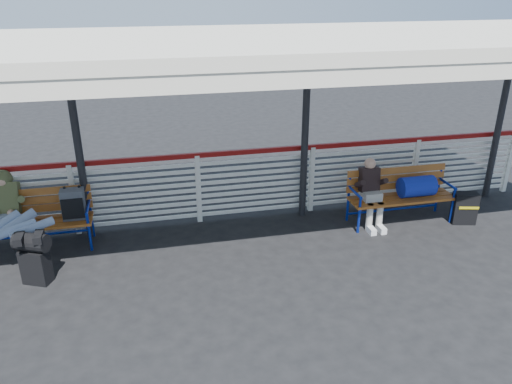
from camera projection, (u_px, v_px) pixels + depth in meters
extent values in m
plane|color=black|center=(216.00, 280.00, 6.94)|extent=(60.00, 60.00, 0.00)
cube|color=silver|center=(198.00, 189.00, 8.40)|extent=(12.00, 0.04, 1.04)
cube|color=maroon|center=(197.00, 155.00, 8.17)|extent=(12.00, 0.06, 0.08)
cube|color=silver|center=(508.00, 162.00, 9.63)|extent=(0.08, 0.08, 1.20)
cube|color=silver|center=(199.00, 44.00, 6.53)|extent=(12.60, 3.60, 0.16)
cube|color=silver|center=(220.00, 77.00, 5.01)|extent=(12.60, 0.06, 0.30)
cylinder|color=black|center=(78.00, 148.00, 7.55)|extent=(0.12, 0.12, 3.00)
cylinder|color=black|center=(305.00, 133.00, 8.28)|extent=(0.12, 0.12, 3.00)
cylinder|color=black|center=(500.00, 120.00, 9.03)|extent=(0.12, 0.12, 3.00)
cube|color=black|center=(36.00, 266.00, 6.81)|extent=(0.42, 0.35, 0.50)
cylinder|color=black|center=(31.00, 242.00, 6.66)|extent=(0.52, 0.42, 0.25)
cube|color=#A44C1F|center=(31.00, 224.00, 7.54)|extent=(1.80, 0.50, 0.04)
cube|color=#A44C1F|center=(31.00, 201.00, 7.66)|extent=(1.80, 0.10, 0.40)
cylinder|color=#0E269C|center=(90.00, 237.00, 7.62)|extent=(0.04, 0.04, 0.45)
cylinder|color=#0E269C|center=(91.00, 211.00, 7.95)|extent=(0.04, 0.04, 0.90)
cube|color=#4C4E54|center=(73.00, 204.00, 7.59)|extent=(0.34, 0.21, 0.48)
cube|color=#A44C1F|center=(402.00, 198.00, 8.42)|extent=(1.80, 0.50, 0.04)
cube|color=#A44C1F|center=(396.00, 178.00, 8.54)|extent=(1.80, 0.10, 0.40)
cylinder|color=#0E269C|center=(359.00, 220.00, 8.15)|extent=(0.04, 0.04, 0.45)
cylinder|color=#0E269C|center=(452.00, 211.00, 8.50)|extent=(0.04, 0.04, 0.45)
cylinder|color=#0E269C|center=(349.00, 197.00, 8.49)|extent=(0.04, 0.04, 0.90)
cylinder|color=#0E269C|center=(438.00, 188.00, 8.83)|extent=(0.04, 0.04, 0.90)
cylinder|color=navy|center=(417.00, 186.00, 8.39)|extent=(0.59, 0.35, 0.35)
cube|color=#909FC2|center=(5.00, 219.00, 7.48)|extent=(0.36, 0.26, 0.18)
cube|color=brown|center=(5.00, 198.00, 7.55)|extent=(0.42, 0.38, 0.53)
sphere|color=brown|center=(3.00, 179.00, 7.53)|extent=(0.28, 0.28, 0.28)
sphere|color=tan|center=(2.00, 180.00, 7.50)|extent=(0.21, 0.21, 0.21)
cube|color=black|center=(19.00, 239.00, 6.54)|extent=(0.11, 0.27, 0.10)
cube|color=black|center=(39.00, 237.00, 6.59)|extent=(0.11, 0.27, 0.10)
cube|color=#ACA79C|center=(371.00, 196.00, 8.30)|extent=(0.30, 0.24, 0.16)
cube|color=black|center=(369.00, 179.00, 8.33)|extent=(0.32, 0.23, 0.42)
sphere|color=tan|center=(370.00, 164.00, 8.24)|extent=(0.19, 0.19, 0.19)
cylinder|color=#ACA79C|center=(369.00, 217.00, 8.24)|extent=(0.11, 0.11, 0.46)
cylinder|color=#ACA79C|center=(379.00, 216.00, 8.27)|extent=(0.11, 0.11, 0.46)
cube|color=silver|center=(371.00, 230.00, 8.22)|extent=(0.10, 0.24, 0.10)
cube|color=silver|center=(381.00, 229.00, 8.26)|extent=(0.10, 0.24, 0.10)
cube|color=black|center=(464.00, 208.00, 8.48)|extent=(0.44, 0.31, 0.55)
cube|color=gold|center=(469.00, 208.00, 8.35)|extent=(0.32, 0.10, 0.04)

